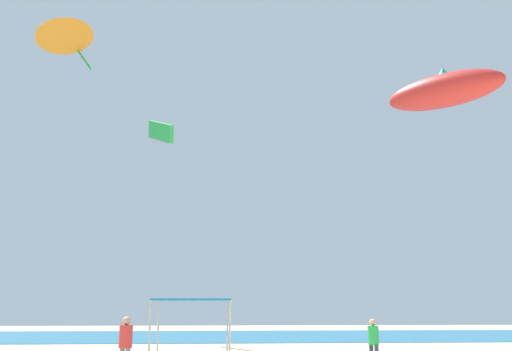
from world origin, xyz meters
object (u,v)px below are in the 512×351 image
(canopy_tent, at_px, (192,303))
(kite_inflatable_red, at_px, (444,90))
(kite_delta_orange, at_px, (64,33))
(kite_parafoil_green, at_px, (161,132))
(person_near_tent, at_px, (373,338))
(person_leftmost, at_px, (126,340))

(canopy_tent, relative_size, kite_inflatable_red, 0.45)
(canopy_tent, distance_m, kite_delta_orange, 25.62)
(canopy_tent, bearing_deg, kite_delta_orange, 121.95)
(kite_inflatable_red, height_order, kite_parafoil_green, kite_inflatable_red)
(person_near_tent, relative_size, kite_delta_orange, 0.32)
(person_near_tent, bearing_deg, kite_delta_orange, -155.43)
(person_near_tent, xyz_separation_m, kite_inflatable_red, (8.31, 11.18, 14.52))
(person_near_tent, height_order, kite_parafoil_green, kite_parafoil_green)
(kite_inflatable_red, bearing_deg, person_near_tent, 94.69)
(canopy_tent, bearing_deg, kite_inflatable_red, 37.70)
(canopy_tent, relative_size, kite_parafoil_green, 0.83)
(kite_delta_orange, bearing_deg, kite_parafoil_green, 150.11)
(canopy_tent, height_order, kite_inflatable_red, kite_inflatable_red)
(canopy_tent, relative_size, person_near_tent, 1.84)
(person_near_tent, bearing_deg, kite_parafoil_green, -173.32)
(person_near_tent, xyz_separation_m, person_leftmost, (-8.97, -2.00, 0.07))
(kite_inflatable_red, distance_m, kite_parafoil_green, 19.23)
(kite_parafoil_green, bearing_deg, person_near_tent, 1.13)
(kite_inflatable_red, relative_size, kite_parafoil_green, 1.83)
(person_near_tent, bearing_deg, person_leftmost, -100.74)
(person_near_tent, height_order, person_leftmost, person_leftmost)
(canopy_tent, bearing_deg, person_near_tent, 4.39)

